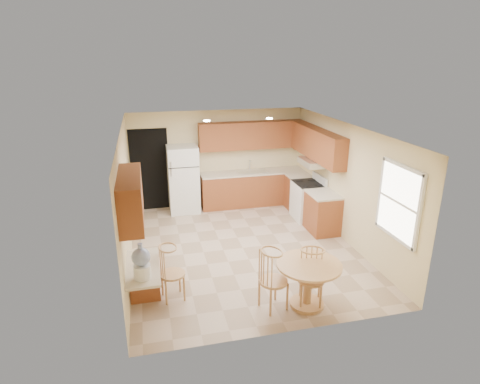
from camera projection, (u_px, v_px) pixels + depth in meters
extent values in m
plane|color=tan|center=(243.00, 248.00, 8.38)|extent=(5.50, 5.50, 0.00)
cube|color=white|center=(243.00, 129.00, 7.56)|extent=(4.50, 5.50, 0.02)
cube|color=beige|center=(218.00, 158.00, 10.49)|extent=(4.50, 0.02, 2.50)
cube|color=beige|center=(292.00, 255.00, 5.44)|extent=(4.50, 0.02, 2.50)
cube|color=beige|center=(126.00, 201.00, 7.47)|extent=(0.02, 5.50, 2.50)
cube|color=beige|center=(346.00, 183.00, 8.46)|extent=(0.02, 5.50, 2.50)
cube|color=black|center=(150.00, 170.00, 10.16)|extent=(0.90, 0.02, 2.10)
cube|color=brown|center=(252.00, 189.00, 10.68)|extent=(2.75, 0.60, 0.87)
cube|color=beige|center=(253.00, 172.00, 10.53)|extent=(2.75, 0.63, 0.04)
cube|color=brown|center=(299.00, 193.00, 10.37)|extent=(0.60, 0.59, 0.87)
cube|color=beige|center=(299.00, 176.00, 10.22)|extent=(0.63, 0.59, 0.04)
cube|color=brown|center=(322.00, 213.00, 9.03)|extent=(0.60, 0.80, 0.87)
cube|color=beige|center=(324.00, 194.00, 8.88)|extent=(0.63, 0.80, 0.04)
cube|color=brown|center=(252.00, 135.00, 10.34)|extent=(2.75, 0.33, 0.70)
cube|color=brown|center=(317.00, 144.00, 9.34)|extent=(0.33, 2.42, 0.70)
cube|color=brown|center=(131.00, 198.00, 5.84)|extent=(0.33, 1.40, 0.70)
cube|color=silver|center=(252.00, 172.00, 10.52)|extent=(0.78, 0.44, 0.01)
cube|color=silver|center=(313.00, 162.00, 9.44)|extent=(0.50, 0.76, 0.14)
cube|color=brown|center=(144.00, 277.00, 6.60)|extent=(0.48, 0.42, 0.72)
cube|color=beige|center=(143.00, 267.00, 6.13)|extent=(0.50, 1.20, 0.04)
cube|color=white|center=(399.00, 202.00, 6.68)|extent=(0.05, 1.00, 1.20)
cube|color=white|center=(404.00, 166.00, 6.47)|extent=(0.05, 1.10, 0.06)
cube|color=white|center=(394.00, 236.00, 6.88)|extent=(0.05, 1.10, 0.06)
cube|color=white|center=(419.00, 214.00, 6.19)|extent=(0.05, 0.06, 1.28)
cube|color=white|center=(381.00, 192.00, 7.16)|extent=(0.05, 0.06, 1.28)
cylinder|color=white|center=(207.00, 121.00, 8.55)|extent=(0.14, 0.14, 0.02)
cylinder|color=white|center=(269.00, 118.00, 8.86)|extent=(0.14, 0.14, 0.02)
cube|color=white|center=(183.00, 179.00, 10.09)|extent=(0.75, 0.70, 1.70)
cube|color=black|center=(184.00, 168.00, 9.64)|extent=(0.73, 0.01, 0.02)
cube|color=silver|center=(171.00, 173.00, 9.59)|extent=(0.03, 0.03, 0.18)
cube|color=silver|center=(171.00, 165.00, 9.53)|extent=(0.03, 0.03, 0.14)
cube|color=white|center=(308.00, 201.00, 9.74)|extent=(0.65, 0.76, 0.90)
cube|color=black|center=(309.00, 183.00, 9.59)|extent=(0.64, 0.75, 0.02)
cube|color=white|center=(320.00, 179.00, 9.62)|extent=(0.06, 0.76, 0.18)
cylinder|color=tan|center=(307.00, 304.00, 6.46)|extent=(0.55, 0.55, 0.06)
cylinder|color=tan|center=(308.00, 285.00, 6.35)|extent=(0.14, 0.14, 0.68)
cylinder|color=tan|center=(309.00, 265.00, 6.23)|extent=(1.02, 1.02, 0.04)
cylinder|color=tan|center=(274.00, 281.00, 6.26)|extent=(0.45, 0.45, 0.04)
cylinder|color=tan|center=(261.00, 290.00, 6.45)|extent=(0.04, 0.04, 0.48)
cylinder|color=tan|center=(279.00, 288.00, 6.52)|extent=(0.04, 0.04, 0.48)
cylinder|color=tan|center=(266.00, 302.00, 6.15)|extent=(0.04, 0.04, 0.48)
cylinder|color=tan|center=(286.00, 299.00, 6.22)|extent=(0.04, 0.04, 0.48)
cylinder|color=tan|center=(311.00, 280.00, 6.33)|extent=(0.42, 0.42, 0.04)
cylinder|color=tan|center=(298.00, 289.00, 6.51)|extent=(0.04, 0.04, 0.45)
cylinder|color=tan|center=(315.00, 286.00, 6.58)|extent=(0.04, 0.04, 0.45)
cylinder|color=tan|center=(305.00, 299.00, 6.23)|extent=(0.04, 0.04, 0.45)
cylinder|color=tan|center=(323.00, 297.00, 6.30)|extent=(0.04, 0.04, 0.45)
cylinder|color=tan|center=(172.00, 274.00, 6.52)|extent=(0.42, 0.42, 0.04)
cylinder|color=tan|center=(163.00, 283.00, 6.70)|extent=(0.04, 0.04, 0.44)
cylinder|color=tan|center=(181.00, 280.00, 6.76)|extent=(0.04, 0.04, 0.44)
cylinder|color=tan|center=(165.00, 292.00, 6.42)|extent=(0.04, 0.04, 0.44)
cylinder|color=tan|center=(183.00, 290.00, 6.49)|extent=(0.04, 0.04, 0.44)
cylinder|color=white|center=(142.00, 272.00, 5.77)|extent=(0.25, 0.25, 0.21)
sphere|color=#8598CE|center=(141.00, 257.00, 5.69)|extent=(0.27, 0.27, 0.27)
cylinder|color=#8598CE|center=(140.00, 246.00, 5.63)|extent=(0.07, 0.07, 0.08)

